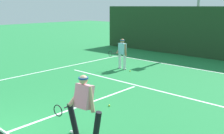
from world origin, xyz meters
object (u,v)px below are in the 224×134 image
object	(u,v)px
player_near	(84,104)
player_far	(122,53)
tennis_ball	(109,105)
tennis_ball_extra	(130,71)

from	to	relation	value
player_near	player_far	xyz separation A→B (m)	(-4.21, 6.43, -0.03)
player_near	player_far	distance (m)	7.68
player_near	tennis_ball	xyz separation A→B (m)	(-1.02, 2.02, -0.89)
tennis_ball	tennis_ball_extra	xyz separation A→B (m)	(-2.48, 4.22, 0.00)
player_far	tennis_ball_extra	xyz separation A→B (m)	(0.70, -0.18, -0.86)
player_far	player_near	bearing A→B (deg)	129.66
player_near	player_far	size ratio (longest dim) A/B	1.04
tennis_ball	tennis_ball_extra	world-z (taller)	same
tennis_ball	tennis_ball_extra	distance (m)	4.90
player_near	player_far	world-z (taller)	player_near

